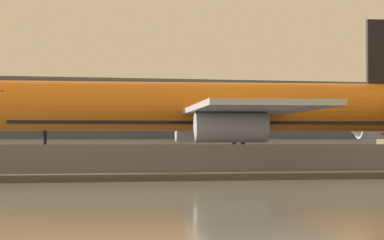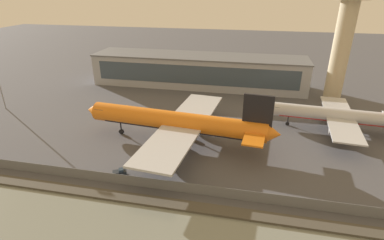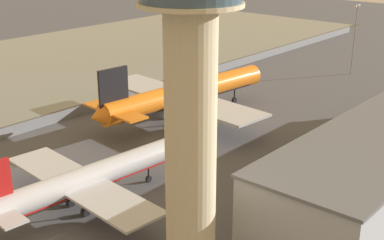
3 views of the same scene
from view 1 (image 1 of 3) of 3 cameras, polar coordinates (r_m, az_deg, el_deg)
name	(u,v)px [view 1 (image 1 of 3)]	position (r m, az deg, el deg)	size (l,w,h in m)	color
ground_plane	(233,169)	(77.25, 3.15, -3.72)	(500.00, 500.00, 0.00)	#4C4C51
shoreline_seawall	(303,175)	(57.70, 8.46, -4.18)	(320.00, 3.00, 0.50)	#474238
perimeter_fence	(284,160)	(61.90, 7.00, -3.04)	(280.00, 0.10, 2.59)	slate
cargo_jet_orange	(214,109)	(82.72, 1.70, 0.85)	(57.04, 49.14, 16.76)	orange
baggage_tug	(156,166)	(62.38, -2.79, -3.49)	(3.58, 2.83, 1.80)	#1E2328
terminal_building	(117,119)	(135.60, -5.71, 0.06)	(92.75, 18.81, 13.47)	#9EA3AD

